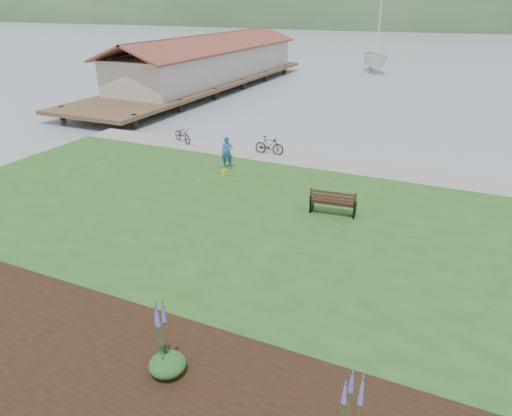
{
  "coord_description": "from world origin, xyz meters",
  "views": [
    {
      "loc": [
        5.06,
        -16.11,
        8.44
      ],
      "look_at": [
        -1.45,
        -1.78,
        1.3
      ],
      "focal_mm": 32.0,
      "sensor_mm": 36.0,
      "label": 1
    }
  ],
  "objects_px": {
    "park_bench": "(333,202)",
    "sailboat": "(374,72)",
    "person": "(227,150)",
    "bicycle_a": "(183,135)"
  },
  "relations": [
    {
      "from": "person",
      "to": "bicycle_a",
      "type": "height_order",
      "value": "person"
    },
    {
      "from": "park_bench",
      "to": "sailboat",
      "type": "xyz_separation_m",
      "value": [
        -7.22,
        45.79,
        -0.97
      ]
    },
    {
      "from": "park_bench",
      "to": "bicycle_a",
      "type": "bearing_deg",
      "value": 145.05
    },
    {
      "from": "park_bench",
      "to": "bicycle_a",
      "type": "distance_m",
      "value": 13.13
    },
    {
      "from": "bicycle_a",
      "to": "sailboat",
      "type": "xyz_separation_m",
      "value": [
        4.21,
        39.33,
        -0.89
      ]
    },
    {
      "from": "park_bench",
      "to": "person",
      "type": "relative_size",
      "value": 0.97
    },
    {
      "from": "park_bench",
      "to": "bicycle_a",
      "type": "relative_size",
      "value": 1.03
    },
    {
      "from": "park_bench",
      "to": "person",
      "type": "distance_m",
      "value": 7.46
    },
    {
      "from": "park_bench",
      "to": "bicycle_a",
      "type": "xyz_separation_m",
      "value": [
        -11.43,
        6.46,
        -0.08
      ]
    },
    {
      "from": "park_bench",
      "to": "bicycle_a",
      "type": "height_order",
      "value": "park_bench"
    }
  ]
}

